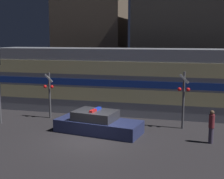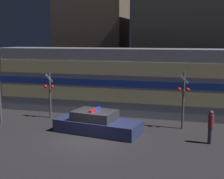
{
  "view_description": "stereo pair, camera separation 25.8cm",
  "coord_description": "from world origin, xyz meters",
  "px_view_note": "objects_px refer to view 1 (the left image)",
  "views": [
    {
      "loc": [
        5.13,
        -14.91,
        5.31
      ],
      "look_at": [
        0.19,
        4.09,
        2.07
      ],
      "focal_mm": 50.0,
      "sensor_mm": 36.0,
      "label": 1
    },
    {
      "loc": [
        5.38,
        -14.84,
        5.31
      ],
      "look_at": [
        0.19,
        4.09,
        2.07
      ],
      "focal_mm": 50.0,
      "sensor_mm": 36.0,
      "label": 2
    }
  ],
  "objects_px": {
    "police_car": "(98,124)",
    "crossing_signal_near": "(183,97)",
    "train": "(123,81)",
    "pedestrian": "(211,126)"
  },
  "relations": [
    {
      "from": "police_car",
      "to": "crossing_signal_near",
      "type": "relative_size",
      "value": 1.5
    },
    {
      "from": "police_car",
      "to": "pedestrian",
      "type": "xyz_separation_m",
      "value": [
        6.14,
        -0.33,
        0.38
      ]
    },
    {
      "from": "pedestrian",
      "to": "train",
      "type": "bearing_deg",
      "value": 136.65
    },
    {
      "from": "police_car",
      "to": "crossing_signal_near",
      "type": "distance_m",
      "value": 5.24
    },
    {
      "from": "pedestrian",
      "to": "crossing_signal_near",
      "type": "height_order",
      "value": "crossing_signal_near"
    },
    {
      "from": "train",
      "to": "police_car",
      "type": "height_order",
      "value": "train"
    },
    {
      "from": "train",
      "to": "crossing_signal_near",
      "type": "distance_m",
      "value": 5.45
    },
    {
      "from": "train",
      "to": "pedestrian",
      "type": "distance_m",
      "value": 8.19
    },
    {
      "from": "pedestrian",
      "to": "crossing_signal_near",
      "type": "relative_size",
      "value": 0.51
    },
    {
      "from": "train",
      "to": "pedestrian",
      "type": "bearing_deg",
      "value": -43.35
    }
  ]
}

